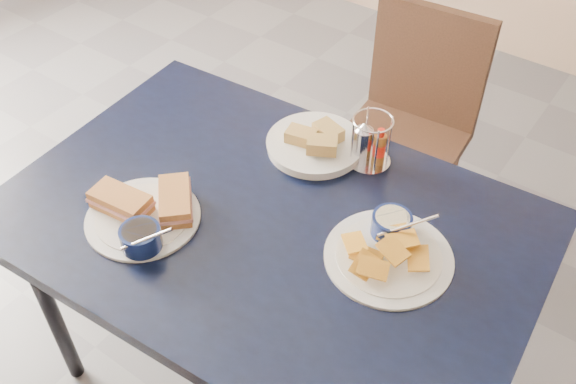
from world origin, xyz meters
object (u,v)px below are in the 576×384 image
Objects in this scene: chair_far at (414,115)px; dining_table at (268,237)px; plantain_plate at (389,245)px; bread_basket at (315,143)px; condiment_caddy at (369,143)px; sandwich_plate at (145,213)px.

dining_table is at bearing -87.17° from chair_far.
dining_table is 0.30m from plantain_plate.
plantain_plate is 0.38m from bread_basket.
condiment_caddy is (0.13, 0.04, 0.04)m from bread_basket.
bread_basket is (0.17, 0.44, -0.01)m from sandwich_plate.
plantain_plate is 2.08× the size of condiment_caddy.
sandwich_plate is at bearing -99.53° from chair_far.
plantain_plate is 0.31m from condiment_caddy.
sandwich_plate is 0.57m from condiment_caddy.
sandwich_plate reaches higher than dining_table.
sandwich_plate is (-0.18, -1.06, 0.29)m from chair_far.
condiment_caddy reaches higher than sandwich_plate.
condiment_caddy reaches higher than dining_table.
plantain_plate is at bearing -31.09° from bread_basket.
chair_far is 0.68m from bread_basket.
sandwich_plate is 0.55m from plantain_plate.
bread_basket is at bearing -163.56° from condiment_caddy.
chair_far is at bearing 111.51° from plantain_plate.
chair_far reaches higher than bread_basket.
plantain_plate reaches higher than chair_far.
sandwich_plate is at bearing -111.41° from bread_basket.
chair_far is 6.20× the size of condiment_caddy.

